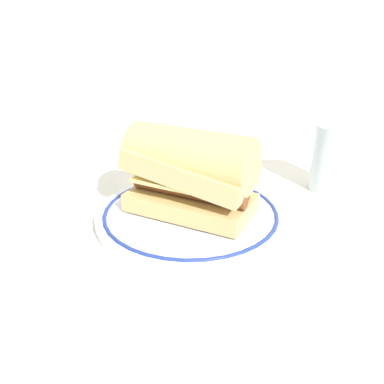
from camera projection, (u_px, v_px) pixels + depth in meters
ground_plane at (187, 225)px, 0.59m from camera, size 1.50×1.50×0.00m
plate at (192, 214)px, 0.61m from camera, size 0.28×0.28×0.01m
sausage_sandwich at (192, 171)px, 0.58m from camera, size 0.20×0.13×0.12m
drinking_glass at (331, 163)px, 0.69m from camera, size 0.06×0.06×0.11m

